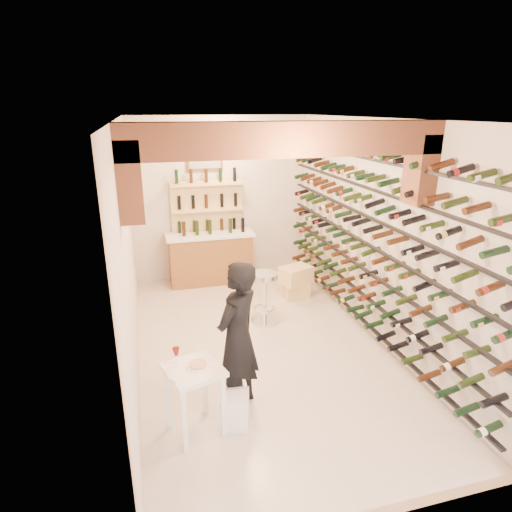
{
  "coord_description": "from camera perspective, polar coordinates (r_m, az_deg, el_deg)",
  "views": [
    {
      "loc": [
        -1.53,
        -5.39,
        3.33
      ],
      "look_at": [
        0.0,
        0.3,
        1.3
      ],
      "focal_mm": 30.27,
      "sensor_mm": 36.0,
      "label": 1
    }
  ],
  "objects": [
    {
      "name": "back_counter",
      "position": [
        8.6,
        -6.01,
        -0.08
      ],
      "size": [
        1.7,
        0.62,
        1.29
      ],
      "color": "brown",
      "rests_on": "ground"
    },
    {
      "name": "ground",
      "position": [
        6.51,
        0.7,
        -11.72
      ],
      "size": [
        6.0,
        6.0,
        0.0
      ],
      "primitive_type": "plane",
      "color": "beige",
      "rests_on": "ground"
    },
    {
      "name": "room_shell",
      "position": [
        5.46,
        1.54,
        7.61
      ],
      "size": [
        3.52,
        6.02,
        3.21
      ],
      "color": "beige",
      "rests_on": "ground"
    },
    {
      "name": "crate_lower",
      "position": [
        8.02,
        5.23,
        -4.51
      ],
      "size": [
        0.5,
        0.38,
        0.28
      ],
      "primitive_type": "cube",
      "rotation": [
        0.0,
        0.0,
        0.11
      ],
      "color": "#E9C680",
      "rests_on": "ground"
    },
    {
      "name": "tasting_table",
      "position": [
        4.72,
        -8.21,
        -15.85
      ],
      "size": [
        0.68,
        0.68,
        0.95
      ],
      "rotation": [
        0.0,
        0.0,
        0.31
      ],
      "color": "white",
      "rests_on": "ground"
    },
    {
      "name": "white_stool",
      "position": [
        5.03,
        -2.85,
        -19.61
      ],
      "size": [
        0.38,
        0.38,
        0.38
      ],
      "primitive_type": "cube",
      "rotation": [
        0.0,
        0.0,
        -0.29
      ],
      "color": "white",
      "rests_on": "ground"
    },
    {
      "name": "person",
      "position": [
        4.9,
        -2.45,
        -10.72
      ],
      "size": [
        0.77,
        0.77,
        1.8
      ],
      "primitive_type": "imported",
      "rotation": [
        0.0,
        0.0,
        3.92
      ],
      "color": "black",
      "rests_on": "ground"
    },
    {
      "name": "back_shelving",
      "position": [
        8.64,
        -6.42,
        4.41
      ],
      "size": [
        1.4,
        0.31,
        2.73
      ],
      "color": "#DBBC7B",
      "rests_on": "ground"
    },
    {
      "name": "wine_rack",
      "position": [
        6.45,
        13.98,
        2.4
      ],
      "size": [
        0.32,
        5.7,
        2.56
      ],
      "color": "black",
      "rests_on": "ground"
    },
    {
      "name": "crate_upper",
      "position": [
        7.9,
        5.29,
        -2.52
      ],
      "size": [
        0.65,
        0.55,
        0.32
      ],
      "primitive_type": "cube",
      "rotation": [
        0.0,
        0.0,
        0.37
      ],
      "color": "#E9C680",
      "rests_on": "crate_lower"
    },
    {
      "name": "chrome_barstool",
      "position": [
        6.95,
        1.11,
        -5.05
      ],
      "size": [
        0.44,
        0.44,
        0.85
      ],
      "rotation": [
        0.0,
        0.0,
        0.3
      ],
      "color": "silver",
      "rests_on": "ground"
    }
  ]
}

